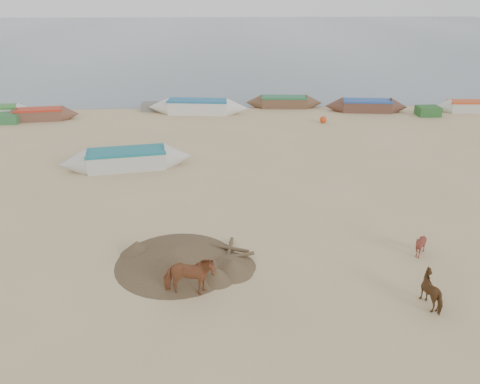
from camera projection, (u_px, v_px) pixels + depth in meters
name	position (u px, v px, depth m)	size (l,w,h in m)	color
ground	(246.00, 273.00, 14.56)	(140.00, 140.00, 0.00)	tan
sea	(221.00, 35.00, 89.64)	(160.00, 160.00, 0.00)	slate
cow_adult	(189.00, 277.00, 13.23)	(0.68, 1.49, 1.26)	brown
calf_front	(420.00, 245.00, 15.29)	(0.66, 0.74, 0.82)	maroon
calf_right	(435.00, 291.00, 12.90)	(0.93, 0.79, 0.93)	brown
near_canoe	(127.00, 159.00, 22.84)	(6.35, 1.47, 0.93)	beige
debris_pile	(176.00, 256.00, 14.96)	(3.96, 3.96, 0.55)	brown
waterline_canoes	(232.00, 107.00, 32.95)	(58.75, 4.60, 1.00)	brown
beach_clutter	(285.00, 111.00, 32.44)	(46.81, 4.72, 0.64)	#306B3C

